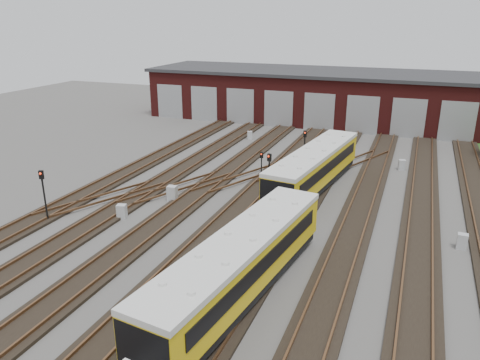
% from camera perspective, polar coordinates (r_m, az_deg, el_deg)
% --- Properties ---
extents(ground, '(120.00, 120.00, 0.00)m').
position_cam_1_polar(ground, '(25.87, -2.38, -10.75)').
color(ground, '#464341').
rests_on(ground, ground).
extents(track_network, '(30.40, 70.00, 0.33)m').
position_cam_1_polar(track_network, '(26.34, -2.20, -9.88)').
color(track_network, black).
rests_on(track_network, ground).
extents(maintenance_shed, '(51.00, 12.50, 6.35)m').
position_cam_1_polar(maintenance_shed, '(61.88, 12.67, 9.87)').
color(maintenance_shed, '#501514').
rests_on(maintenance_shed, ground).
extents(metro_train, '(4.41, 46.44, 2.94)m').
position_cam_1_polar(metro_train, '(22.51, 0.03, -10.28)').
color(metro_train, black).
rests_on(metro_train, ground).
extents(signal_mast_0, '(0.33, 0.31, 3.56)m').
position_cam_1_polar(signal_mast_0, '(33.11, -22.85, -1.04)').
color(signal_mast_0, black).
rests_on(signal_mast_0, ground).
extents(signal_mast_1, '(0.24, 0.22, 2.95)m').
position_cam_1_polar(signal_mast_1, '(36.74, 2.63, 1.81)').
color(signal_mast_1, black).
rests_on(signal_mast_1, ground).
extents(signal_mast_2, '(0.30, 0.28, 3.47)m').
position_cam_1_polar(signal_mast_2, '(41.79, 7.87, 4.32)').
color(signal_mast_2, black).
rests_on(signal_mast_2, ground).
extents(signal_mast_3, '(0.32, 0.31, 3.56)m').
position_cam_1_polar(signal_mast_3, '(34.24, 3.56, 1.15)').
color(signal_mast_3, black).
rests_on(signal_mast_3, ground).
extents(relay_cabinet_0, '(0.71, 0.64, 1.01)m').
position_cam_1_polar(relay_cabinet_0, '(32.54, -14.21, -3.77)').
color(relay_cabinet_0, '#B4B7BA').
rests_on(relay_cabinet_0, ground).
extents(relay_cabinet_1, '(0.66, 0.61, 0.88)m').
position_cam_1_polar(relay_cabinet_1, '(52.07, 1.20, 5.48)').
color(relay_cabinet_1, '#B4B7BA').
rests_on(relay_cabinet_1, ground).
extents(relay_cabinet_2, '(0.74, 0.64, 1.14)m').
position_cam_1_polar(relay_cabinet_2, '(34.91, -8.26, -1.63)').
color(relay_cabinet_2, '#B4B7BA').
rests_on(relay_cabinet_2, ground).
extents(relay_cabinet_3, '(0.66, 0.59, 0.93)m').
position_cam_1_polar(relay_cabinet_3, '(43.90, 19.12, 1.75)').
color(relay_cabinet_3, '#B4B7BA').
rests_on(relay_cabinet_3, ground).
extents(relay_cabinet_4, '(0.59, 0.50, 0.95)m').
position_cam_1_polar(relay_cabinet_4, '(30.57, 25.45, -6.78)').
color(relay_cabinet_4, '#B4B7BA').
rests_on(relay_cabinet_4, ground).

